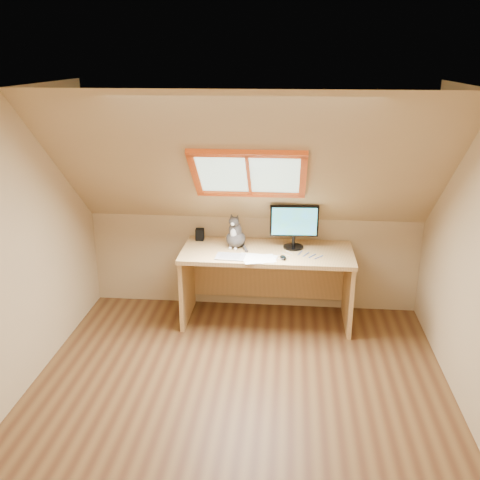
# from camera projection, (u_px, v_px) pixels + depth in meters

# --- Properties ---
(ground) EXTENTS (3.50, 3.50, 0.00)m
(ground) POSITION_uv_depth(u_px,v_px,m) (237.00, 400.00, 4.29)
(ground) COLOR brown
(ground) RESTS_ON ground
(room_shell) EXTENTS (3.52, 3.52, 2.41)m
(room_shell) POSITION_uv_depth(u_px,v_px,m) (236.00, 235.00, 3.73)
(room_shell) COLOR tan
(room_shell) RESTS_ON ground
(desk) EXTENTS (1.70, 0.75, 0.78)m
(desk) POSITION_uv_depth(u_px,v_px,m) (267.00, 269.00, 5.46)
(desk) COLOR tan
(desk) RESTS_ON ground
(monitor) EXTENTS (0.48, 0.20, 0.44)m
(monitor) POSITION_uv_depth(u_px,v_px,m) (294.00, 224.00, 5.30)
(monitor) COLOR black
(monitor) RESTS_ON desk
(cat) EXTENTS (0.24, 0.27, 0.36)m
(cat) POSITION_uv_depth(u_px,v_px,m) (235.00, 235.00, 5.37)
(cat) COLOR #453F3D
(cat) RESTS_ON desk
(desk_speaker) EXTENTS (0.09, 0.09, 0.12)m
(desk_speaker) POSITION_uv_depth(u_px,v_px,m) (200.00, 234.00, 5.60)
(desk_speaker) COLOR black
(desk_speaker) RESTS_ON desk
(graphics_tablet) EXTENTS (0.29, 0.22, 0.01)m
(graphics_tablet) POSITION_uv_depth(u_px,v_px,m) (230.00, 257.00, 5.14)
(graphics_tablet) COLOR #B2B2B7
(graphics_tablet) RESTS_ON desk
(mouse) EXTENTS (0.08, 0.11, 0.03)m
(mouse) POSITION_uv_depth(u_px,v_px,m) (283.00, 257.00, 5.09)
(mouse) COLOR black
(mouse) RESTS_ON desk
(papers) EXTENTS (0.35, 0.30, 0.01)m
(papers) POSITION_uv_depth(u_px,v_px,m) (255.00, 259.00, 5.08)
(papers) COLOR white
(papers) RESTS_ON desk
(cables) EXTENTS (0.51, 0.26, 0.01)m
(cables) POSITION_uv_depth(u_px,v_px,m) (300.00, 255.00, 5.18)
(cables) COLOR silver
(cables) RESTS_ON desk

